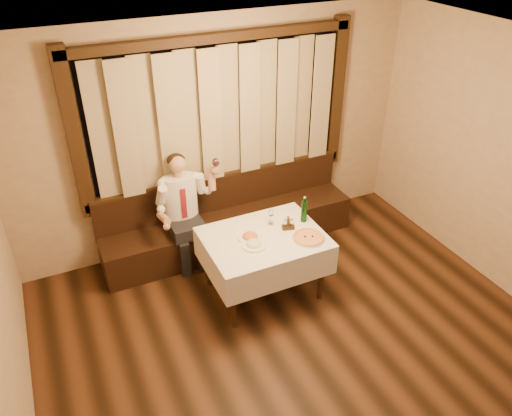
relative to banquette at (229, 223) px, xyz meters
name	(u,v)px	position (x,y,z in m)	size (l,w,h in m)	color
room	(301,211)	(0.00, -1.75, 1.19)	(5.01, 6.01, 2.81)	black
banquette	(229,223)	(0.00, 0.00, 0.00)	(3.20, 0.61, 0.94)	black
dining_table	(264,244)	(0.00, -1.02, 0.34)	(1.27, 0.97, 0.76)	black
pizza	(308,238)	(0.41, -1.26, 0.46)	(0.35, 0.35, 0.04)	white
pasta_red	(250,235)	(-0.14, -0.98, 0.48)	(0.27, 0.27, 0.09)	white
pasta_cream	(254,242)	(-0.16, -1.12, 0.48)	(0.27, 0.27, 0.09)	white
green_bottle	(304,211)	(0.53, -0.94, 0.58)	(0.07, 0.07, 0.31)	#0D3D10
table_wine_glass	(271,214)	(0.17, -0.84, 0.58)	(0.07, 0.07, 0.18)	white
cruet_caddy	(288,225)	(0.30, -1.00, 0.50)	(0.14, 0.10, 0.14)	black
seated_man	(183,203)	(-0.59, -0.09, 0.50)	(0.76, 0.57, 1.39)	black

